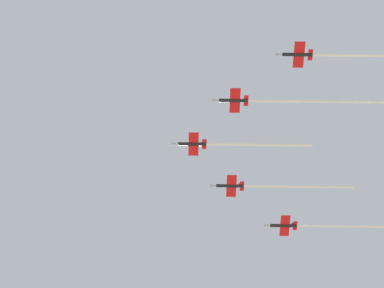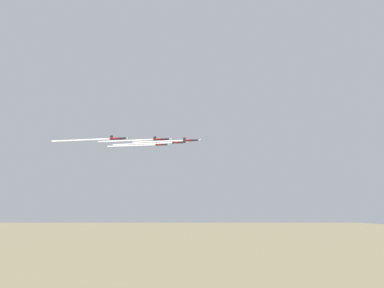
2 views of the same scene
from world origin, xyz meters
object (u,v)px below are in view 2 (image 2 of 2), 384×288
(jet_starboard_inner, at_px, (142,140))
(jet_port_outer, at_px, (144,145))
(jet_lead, at_px, (173,141))
(jet_port_inner, at_px, (157,143))
(jet_starboard_outer, at_px, (97,139))

(jet_starboard_inner, height_order, jet_port_outer, jet_port_outer)
(jet_starboard_inner, xyz_separation_m, jet_port_outer, (44.93, 29.50, 2.12))
(jet_lead, bearing_deg, jet_port_outer, -130.68)
(jet_lead, xyz_separation_m, jet_port_inner, (13.28, 21.38, 0.73))
(jet_starboard_inner, relative_size, jet_port_outer, 0.92)
(jet_lead, height_order, jet_starboard_inner, jet_lead)
(jet_port_outer, bearing_deg, jet_lead, 49.32)
(jet_lead, distance_m, jet_port_inner, 25.18)
(jet_port_outer, relative_size, jet_starboard_outer, 1.03)
(jet_lead, height_order, jet_starboard_outer, jet_lead)
(jet_lead, bearing_deg, jet_port_inner, -130.22)
(jet_port_inner, bearing_deg, jet_port_outer, -131.16)
(jet_port_outer, height_order, jet_starboard_outer, jet_port_outer)
(jet_lead, distance_m, jet_starboard_inner, 22.25)
(jet_lead, xyz_separation_m, jet_starboard_outer, (-37.56, 31.92, -1.40))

